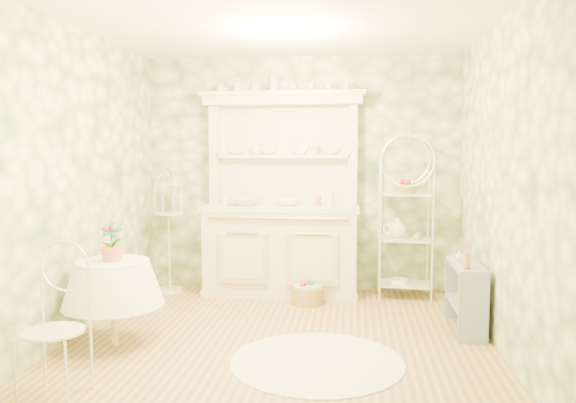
# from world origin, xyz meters

# --- Properties ---
(floor) EXTENTS (3.60, 3.60, 0.00)m
(floor) POSITION_xyz_m (0.00, 0.00, 0.00)
(floor) COLOR tan
(floor) RESTS_ON ground
(ceiling) EXTENTS (3.60, 3.60, 0.00)m
(ceiling) POSITION_xyz_m (0.00, 0.00, 2.70)
(ceiling) COLOR white
(ceiling) RESTS_ON floor
(wall_left) EXTENTS (3.60, 3.60, 0.00)m
(wall_left) POSITION_xyz_m (-1.80, 0.00, 1.35)
(wall_left) COLOR #F1EFC3
(wall_left) RESTS_ON floor
(wall_right) EXTENTS (3.60, 3.60, 0.00)m
(wall_right) POSITION_xyz_m (1.80, 0.00, 1.35)
(wall_right) COLOR #F1EFC3
(wall_right) RESTS_ON floor
(wall_back) EXTENTS (3.60, 3.60, 0.00)m
(wall_back) POSITION_xyz_m (0.00, 1.80, 1.35)
(wall_back) COLOR #F1EFC3
(wall_back) RESTS_ON floor
(wall_front) EXTENTS (3.60, 3.60, 0.00)m
(wall_front) POSITION_xyz_m (0.00, -1.80, 1.35)
(wall_front) COLOR #F1EFC3
(wall_front) RESTS_ON floor
(kitchen_dresser) EXTENTS (1.87, 0.61, 2.29)m
(kitchen_dresser) POSITION_xyz_m (-0.20, 1.52, 1.15)
(kitchen_dresser) COLOR white
(kitchen_dresser) RESTS_ON floor
(bakers_rack) EXTENTS (0.61, 0.46, 1.84)m
(bakers_rack) POSITION_xyz_m (1.18, 1.52, 0.92)
(bakers_rack) COLOR white
(bakers_rack) RESTS_ON floor
(side_shelf) EXTENTS (0.25, 0.66, 0.56)m
(side_shelf) POSITION_xyz_m (1.63, 0.41, 0.28)
(side_shelf) COLOR #8999AD
(side_shelf) RESTS_ON floor
(round_table) EXTENTS (0.71, 0.71, 0.70)m
(round_table) POSITION_xyz_m (-1.37, -0.32, 0.35)
(round_table) COLOR white
(round_table) RESTS_ON floor
(cafe_chair) EXTENTS (0.36, 0.36, 0.78)m
(cafe_chair) POSITION_xyz_m (-1.33, -1.34, 0.39)
(cafe_chair) COLOR white
(cafe_chair) RESTS_ON floor
(birdcage_stand) EXTENTS (0.38, 0.38, 1.47)m
(birdcage_stand) POSITION_xyz_m (-1.49, 1.44, 0.74)
(birdcage_stand) COLOR white
(birdcage_stand) RESTS_ON floor
(floor_basket) EXTENTS (0.41, 0.41, 0.22)m
(floor_basket) POSITION_xyz_m (0.13, 1.12, 0.11)
(floor_basket) COLOR #AB8A4B
(floor_basket) RESTS_ON floor
(lace_rug) EXTENTS (1.76, 1.76, 0.01)m
(lace_rug) POSITION_xyz_m (0.35, -0.51, 0.01)
(lace_rug) COLOR white
(lace_rug) RESTS_ON floor
(bowl_floral) EXTENTS (0.38, 0.38, 0.08)m
(bowl_floral) POSITION_xyz_m (-0.60, 1.48, 1.02)
(bowl_floral) COLOR white
(bowl_floral) RESTS_ON kitchen_dresser
(bowl_white) EXTENTS (0.29, 0.29, 0.08)m
(bowl_white) POSITION_xyz_m (-0.12, 1.51, 1.02)
(bowl_white) COLOR white
(bowl_white) RESTS_ON kitchen_dresser
(cup_left) EXTENTS (0.16, 0.16, 0.10)m
(cup_left) POSITION_xyz_m (-0.51, 1.66, 1.61)
(cup_left) COLOR white
(cup_left) RESTS_ON kitchen_dresser
(cup_right) EXTENTS (0.11, 0.11, 0.10)m
(cup_right) POSITION_xyz_m (0.17, 1.68, 1.61)
(cup_right) COLOR white
(cup_right) RESTS_ON kitchen_dresser
(potted_geranium) EXTENTS (0.20, 0.16, 0.33)m
(potted_geranium) POSITION_xyz_m (-1.37, -0.33, 0.85)
(potted_geranium) COLOR #3F7238
(potted_geranium) RESTS_ON round_table
(bottle_amber) EXTENTS (0.08, 0.08, 0.18)m
(bottle_amber) POSITION_xyz_m (1.58, 0.18, 0.68)
(bottle_amber) COLOR #B97342
(bottle_amber) RESTS_ON side_shelf
(bottle_blue) EXTENTS (0.07, 0.07, 0.11)m
(bottle_blue) POSITION_xyz_m (1.60, 0.43, 0.65)
(bottle_blue) COLOR #94A9CC
(bottle_blue) RESTS_ON side_shelf
(bottle_glass) EXTENTS (0.09, 0.09, 0.10)m
(bottle_glass) POSITION_xyz_m (1.60, 0.59, 0.65)
(bottle_glass) COLOR silver
(bottle_glass) RESTS_ON side_shelf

